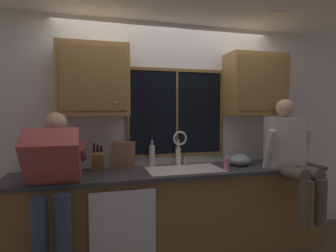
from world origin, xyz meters
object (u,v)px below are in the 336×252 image
(knife_block, at_px, (98,161))
(cutting_board, at_px, (123,155))
(person_standing, at_px, (53,181))
(person_sitting_on_counter, at_px, (290,152))
(mixing_bowl, at_px, (239,160))
(bottle_tall_clear, at_px, (178,156))
(bottle_green_glass, at_px, (152,155))
(soap_dispenser, at_px, (227,164))

(knife_block, height_order, cutting_board, knife_block)
(person_standing, xyz_separation_m, knife_block, (0.37, 0.44, 0.08))
(person_sitting_on_counter, distance_m, mixing_bowl, 0.55)
(knife_block, xyz_separation_m, bottle_tall_clear, (0.90, 0.09, 0.00))
(cutting_board, height_order, bottle_green_glass, bottle_green_glass)
(mixing_bowl, distance_m, bottle_green_glass, 1.01)
(mixing_bowl, height_order, bottle_green_glass, bottle_green_glass)
(mixing_bowl, relative_size, bottle_green_glass, 0.87)
(knife_block, relative_size, mixing_bowl, 1.19)
(cutting_board, height_order, soap_dispenser, cutting_board)
(person_sitting_on_counter, distance_m, cutting_board, 1.82)
(person_sitting_on_counter, relative_size, knife_block, 3.92)
(person_standing, distance_m, mixing_bowl, 1.99)
(knife_block, bearing_deg, bottle_green_glass, 8.90)
(person_standing, height_order, bottle_tall_clear, person_standing)
(knife_block, height_order, mixing_bowl, knife_block)
(person_sitting_on_counter, relative_size, soap_dispenser, 7.34)
(soap_dispenser, xyz_separation_m, bottle_green_glass, (-0.72, 0.39, 0.06))
(person_sitting_on_counter, relative_size, mixing_bowl, 4.67)
(soap_dispenser, bearing_deg, knife_block, 167.23)
(bottle_tall_clear, bearing_deg, knife_block, -174.20)
(person_standing, bearing_deg, cutting_board, 38.96)
(person_sitting_on_counter, distance_m, bottle_tall_clear, 1.23)
(knife_block, bearing_deg, person_standing, -130.61)
(soap_dispenser, distance_m, bottle_green_glass, 0.82)
(person_standing, relative_size, knife_block, 4.78)
(person_standing, bearing_deg, person_sitting_on_counter, 0.75)
(person_standing, xyz_separation_m, bottle_tall_clear, (1.27, 0.53, 0.08))
(person_sitting_on_counter, height_order, bottle_green_glass, person_sitting_on_counter)
(person_standing, xyz_separation_m, soap_dispenser, (1.69, 0.14, 0.03))
(person_sitting_on_counter, bearing_deg, bottle_green_glass, 160.82)
(cutting_board, xyz_separation_m, bottle_green_glass, (0.32, 0.01, -0.02))
(bottle_green_glass, xyz_separation_m, bottle_tall_clear, (0.31, -0.00, -0.02))
(soap_dispenser, relative_size, bottle_green_glass, 0.55)
(cutting_board, relative_size, bottle_green_glass, 0.97)
(bottle_green_glass, bearing_deg, knife_block, -171.10)
(bottle_green_glass, bearing_deg, person_sitting_on_counter, -19.18)
(person_standing, distance_m, soap_dispenser, 1.69)
(mixing_bowl, xyz_separation_m, soap_dispenser, (-0.27, -0.21, 0.00))
(person_standing, distance_m, knife_block, 0.58)
(soap_dispenser, bearing_deg, person_sitting_on_counter, -8.55)
(soap_dispenser, bearing_deg, bottle_green_glass, 151.61)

